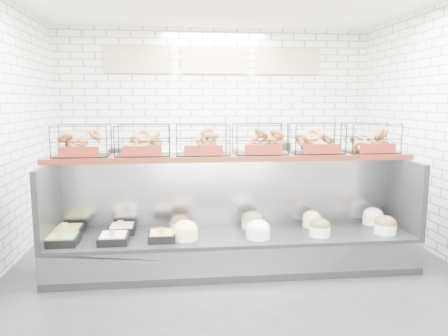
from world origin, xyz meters
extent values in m
plane|color=black|center=(0.00, 0.00, 0.00)|extent=(5.50, 5.50, 0.00)
cube|color=white|center=(0.00, 2.75, 1.50)|extent=(5.00, 0.02, 3.00)
cube|color=#D2B592|center=(-1.20, 2.72, 2.50)|extent=(1.05, 0.03, 0.42)
cube|color=#D2B592|center=(0.00, 2.72, 2.50)|extent=(1.05, 0.03, 0.42)
cube|color=#D2B592|center=(1.20, 2.72, 2.50)|extent=(1.05, 0.03, 0.42)
cube|color=black|center=(0.00, 0.30, 0.20)|extent=(4.00, 0.90, 0.40)
cube|color=#93969B|center=(0.00, -0.14, 0.22)|extent=(4.00, 0.03, 0.28)
cube|color=#93969B|center=(0.00, 0.71, 0.80)|extent=(4.00, 0.08, 0.80)
cube|color=black|center=(-1.97, 0.30, 0.80)|extent=(0.06, 0.90, 0.80)
cube|color=black|center=(1.97, 0.30, 0.80)|extent=(0.06, 0.90, 0.80)
cube|color=black|center=(-1.81, 0.13, 0.44)|extent=(0.33, 0.33, 0.08)
cube|color=#70984D|center=(-1.81, 0.13, 0.48)|extent=(0.28, 0.28, 0.04)
cube|color=gold|center=(-1.81, 0.01, 0.53)|extent=(0.06, 0.01, 0.08)
cube|color=black|center=(-1.83, 0.44, 0.44)|extent=(0.31, 0.31, 0.08)
cube|color=#C7C265|center=(-1.83, 0.44, 0.48)|extent=(0.27, 0.27, 0.04)
cube|color=gold|center=(-1.83, 0.33, 0.53)|extent=(0.06, 0.01, 0.08)
cube|color=black|center=(-1.29, 0.10, 0.44)|extent=(0.30, 0.30, 0.08)
cube|color=white|center=(-1.29, 0.10, 0.48)|extent=(0.26, 0.26, 0.04)
cube|color=gold|center=(-1.29, 0.00, 0.53)|extent=(0.06, 0.01, 0.08)
cube|color=black|center=(-1.24, 0.44, 0.44)|extent=(0.28, 0.28, 0.08)
cube|color=white|center=(-1.24, 0.44, 0.48)|extent=(0.24, 0.24, 0.04)
cube|color=gold|center=(-1.24, 0.35, 0.53)|extent=(0.06, 0.01, 0.08)
cube|color=black|center=(-0.79, 0.13, 0.44)|extent=(0.28, 0.28, 0.08)
cube|color=#F2C97B|center=(-0.79, 0.13, 0.48)|extent=(0.24, 0.24, 0.04)
cube|color=gold|center=(-0.79, 0.03, 0.53)|extent=(0.06, 0.01, 0.08)
cylinder|color=white|center=(-0.54, 0.14, 0.46)|extent=(0.27, 0.27, 0.11)
ellipsoid|color=#F4EE7C|center=(-0.54, 0.14, 0.52)|extent=(0.26, 0.26, 0.18)
cylinder|color=white|center=(-0.59, 0.44, 0.46)|extent=(0.23, 0.23, 0.11)
ellipsoid|color=brown|center=(-0.59, 0.44, 0.52)|extent=(0.23, 0.23, 0.16)
cylinder|color=white|center=(0.23, 0.09, 0.46)|extent=(0.26, 0.26, 0.11)
ellipsoid|color=white|center=(0.23, 0.09, 0.52)|extent=(0.25, 0.25, 0.18)
cylinder|color=white|center=(0.24, 0.47, 0.46)|extent=(0.25, 0.25, 0.11)
ellipsoid|color=olive|center=(0.24, 0.47, 0.52)|extent=(0.25, 0.25, 0.17)
cylinder|color=white|center=(0.92, 0.10, 0.46)|extent=(0.23, 0.23, 0.11)
ellipsoid|color=brown|center=(0.92, 0.10, 0.52)|extent=(0.22, 0.22, 0.16)
cylinder|color=white|center=(0.94, 0.45, 0.46)|extent=(0.21, 0.21, 0.11)
ellipsoid|color=#FADB80|center=(0.94, 0.45, 0.52)|extent=(0.21, 0.21, 0.15)
cylinder|color=white|center=(1.68, 0.11, 0.46)|extent=(0.24, 0.24, 0.11)
ellipsoid|color=brown|center=(1.68, 0.11, 0.52)|extent=(0.24, 0.24, 0.17)
cylinder|color=white|center=(1.71, 0.49, 0.46)|extent=(0.24, 0.24, 0.11)
ellipsoid|color=white|center=(1.71, 0.49, 0.52)|extent=(0.24, 0.24, 0.17)
cube|color=#451A0E|center=(0.00, 0.52, 1.23)|extent=(4.10, 0.50, 0.06)
cube|color=black|center=(-1.64, 0.52, 1.43)|extent=(0.60, 0.38, 0.34)
cube|color=maroon|center=(-1.64, 0.32, 1.33)|extent=(0.42, 0.02, 0.11)
cube|color=black|center=(-0.99, 0.52, 1.43)|extent=(0.60, 0.38, 0.34)
cube|color=maroon|center=(-0.99, 0.32, 1.33)|extent=(0.42, 0.02, 0.11)
cube|color=black|center=(-0.33, 0.52, 1.43)|extent=(0.60, 0.38, 0.34)
cube|color=maroon|center=(-0.33, 0.32, 1.33)|extent=(0.42, 0.02, 0.11)
cube|color=black|center=(0.33, 0.52, 1.43)|extent=(0.60, 0.38, 0.34)
cube|color=maroon|center=(0.33, 0.32, 1.33)|extent=(0.42, 0.02, 0.11)
cube|color=black|center=(0.99, 0.52, 1.43)|extent=(0.60, 0.38, 0.34)
cube|color=maroon|center=(0.99, 0.32, 1.33)|extent=(0.42, 0.02, 0.11)
cube|color=black|center=(1.64, 0.52, 1.43)|extent=(0.60, 0.38, 0.34)
cube|color=maroon|center=(1.64, 0.32, 1.33)|extent=(0.42, 0.02, 0.11)
cube|color=#93969B|center=(0.00, 2.43, 0.45)|extent=(4.00, 0.60, 0.90)
cube|color=black|center=(-1.44, 2.45, 1.02)|extent=(0.40, 0.30, 0.24)
cube|color=silver|center=(-0.73, 2.49, 0.99)|extent=(0.35, 0.28, 0.18)
cylinder|color=#C06D30|center=(0.32, 2.47, 1.01)|extent=(0.09, 0.09, 0.22)
cube|color=black|center=(1.02, 2.45, 1.05)|extent=(0.30, 0.30, 0.30)
camera|label=1|loc=(-0.62, -4.36, 1.86)|focal=35.00mm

